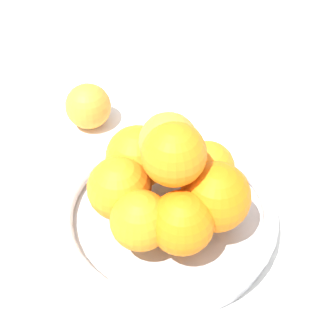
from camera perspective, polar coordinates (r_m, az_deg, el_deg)
ground_plane at (r=0.62m, az=-0.00°, el=-6.89°), size 4.00×4.00×0.00m
fruit_bowl at (r=0.61m, az=-0.00°, el=-5.77°), size 0.28×0.28×0.04m
orange_pile at (r=0.56m, az=0.09°, el=-1.18°), size 0.19×0.18×0.14m
stray_orange at (r=0.75m, az=-9.69°, el=7.43°), size 0.07×0.07×0.07m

